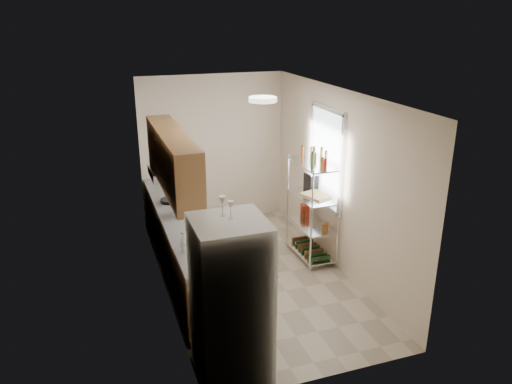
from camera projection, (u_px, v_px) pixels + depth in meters
room at (255, 191)px, 6.66m from camera, size 2.52×4.42×2.62m
counter_run at (183, 245)px, 7.05m from camera, size 0.63×3.51×0.90m
upper_cabinets at (173, 160)px, 6.25m from camera, size 0.33×2.20×0.72m
range_hood at (168, 173)px, 7.12m from camera, size 0.50×0.60×0.12m
window at (326, 158)px, 7.26m from camera, size 0.06×1.00×1.46m
bakers_rack at (313, 189)px, 7.30m from camera, size 0.45×0.90×1.73m
ceiling_dome at (263, 99)px, 5.96m from camera, size 0.34×0.34×0.05m
refrigerator at (231, 300)px, 4.94m from camera, size 0.71×0.71×1.72m
wine_glass_a at (231, 210)px, 4.67m from camera, size 0.06×0.06×0.18m
wine_glass_b at (222, 206)px, 4.73m from camera, size 0.07×0.07×0.20m
rice_cooker at (183, 208)px, 6.87m from camera, size 0.28×0.28×0.23m
frying_pan_large at (170, 201)px, 7.38m from camera, size 0.30×0.30×0.05m
frying_pan_small at (176, 200)px, 7.40m from camera, size 0.30×0.30×0.04m
cutting_board at (317, 195)px, 7.30m from camera, size 0.43×0.48×0.03m
espresso_machine at (311, 181)px, 7.58m from camera, size 0.16×0.23×0.25m
storage_bag at (305, 210)px, 7.76m from camera, size 0.14×0.17×0.18m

